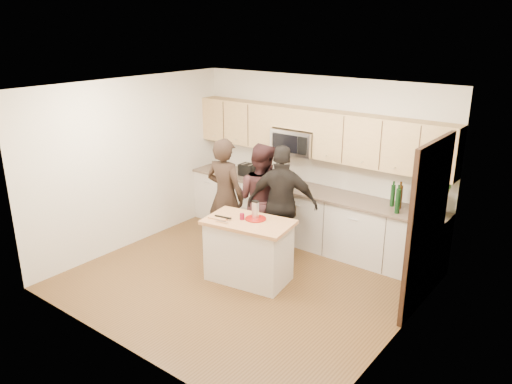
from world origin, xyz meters
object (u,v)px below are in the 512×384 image
Objects in this scene: island at (249,250)px; woman_center at (261,199)px; toaster at (248,170)px; woman_right at (282,204)px; woman_left at (225,196)px.

woman_center reaches higher than island.
toaster is at bearing -50.47° from woman_center.
toaster is 1.47m from woman_right.
woman_center is 0.98× the size of woman_right.
woman_center is (0.81, -0.70, -0.16)m from toaster.
woman_right is at bearing 163.21° from woman_center.
woman_left is at bearing -70.90° from toaster.
toaster is at bearing 119.57° from island.
woman_right is (0.00, 0.81, 0.45)m from island.
island is 4.47× the size of toaster.
woman_left is (0.35, -1.02, -0.12)m from toaster.
island is 1.15m from woman_left.
woman_right is at bearing -167.29° from woman_left.
woman_left is at bearing 139.53° from island.
woman_center is at bearing -148.84° from woman_left.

